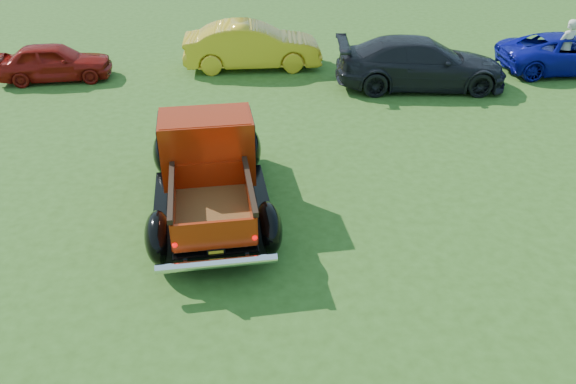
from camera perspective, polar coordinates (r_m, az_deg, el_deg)
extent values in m
plane|color=#2D4D16|center=(10.53, 2.53, -4.83)|extent=(120.00, 120.00, 0.00)
cylinder|color=black|center=(9.98, -12.37, -5.05)|extent=(0.35, 0.83, 0.81)
cylinder|color=black|center=(9.98, -2.52, -4.25)|extent=(0.35, 0.83, 0.81)
cylinder|color=black|center=(12.75, -11.98, 3.39)|extent=(0.35, 0.83, 0.81)
cylinder|color=black|center=(12.75, -4.28, 4.01)|extent=(0.35, 0.83, 0.81)
cube|color=black|center=(11.32, -7.85, 0.38)|extent=(2.07, 4.89, 0.20)
cube|color=#992108|center=(12.61, -8.30, 5.79)|extent=(1.91, 1.74, 0.63)
cube|color=silver|center=(13.32, -8.41, 7.14)|extent=(1.61, 0.29, 0.50)
cube|color=#992108|center=(11.28, -8.20, 4.60)|extent=(1.94, 1.40, 1.31)
cube|color=black|center=(11.13, -8.33, 6.23)|extent=(1.97, 1.31, 0.50)
cube|color=#992108|center=(11.02, -8.44, 7.51)|extent=(1.85, 1.29, 0.08)
cube|color=brown|center=(10.15, -7.63, -2.34)|extent=(1.64, 2.19, 0.05)
cube|color=#992108|center=(10.04, -11.61, -1.40)|extent=(0.34, 2.00, 0.52)
cube|color=#992108|center=(10.04, -3.86, -0.77)|extent=(0.34, 2.00, 0.52)
cube|color=#992108|center=(10.89, -7.96, 1.69)|extent=(1.35, 0.24, 0.52)
cube|color=#992108|center=(9.17, -7.46, -4.37)|extent=(1.36, 0.25, 0.52)
cube|color=black|center=(9.88, -11.80, 0.14)|extent=(0.38, 2.01, 0.09)
cube|color=black|center=(9.88, -3.92, 0.78)|extent=(0.38, 2.01, 0.09)
ellipsoid|color=black|center=(9.92, -13.03, -4.53)|extent=(0.61, 1.12, 0.89)
ellipsoid|color=black|center=(9.92, -1.95, -3.63)|extent=(0.61, 1.12, 0.89)
ellipsoid|color=black|center=(12.70, -12.49, 3.83)|extent=(0.61, 1.12, 0.89)
ellipsoid|color=black|center=(12.70, -3.84, 4.53)|extent=(0.61, 1.12, 0.89)
cube|color=black|center=(11.38, -12.62, -0.66)|extent=(0.62, 2.14, 0.06)
cube|color=black|center=(11.38, -2.99, 0.12)|extent=(0.62, 2.14, 0.06)
cylinder|color=silver|center=(9.19, -7.23, -7.22)|extent=(1.97, 0.44, 0.16)
cube|color=black|center=(9.33, -7.31, -6.18)|extent=(0.30, 0.06, 0.15)
cube|color=gold|center=(9.32, -7.31, -6.22)|extent=(0.24, 0.04, 0.10)
sphere|color=#CC0505|center=(9.23, -11.43, -5.31)|extent=(0.09, 0.09, 0.09)
sphere|color=#CC0505|center=(9.23, -3.40, -4.65)|extent=(0.09, 0.09, 0.09)
imported|color=maroon|center=(19.67, -22.64, 12.13)|extent=(3.64, 1.88, 1.19)
imported|color=gold|center=(19.38, -3.65, 14.62)|extent=(4.65, 1.92, 1.50)
imported|color=black|center=(18.03, 13.33, 12.62)|extent=(5.20, 2.19, 1.50)
imported|color=#0C0F89|center=(21.11, 26.51, 12.50)|extent=(4.53, 2.32, 1.23)
imported|color=beige|center=(20.62, 26.37, 13.01)|extent=(0.78, 0.67, 1.80)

